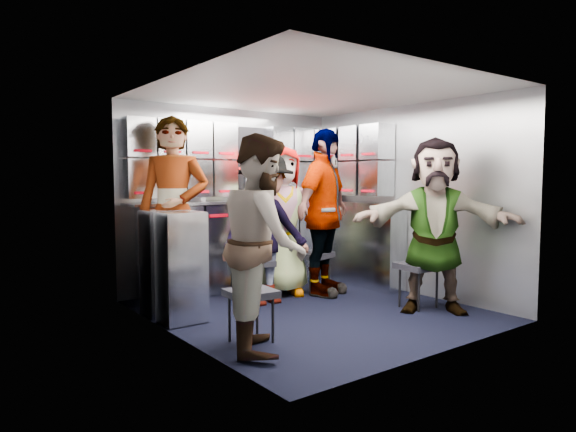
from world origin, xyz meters
TOP-DOWN VIEW (x-y plane):
  - floor at (0.00, 0.00)m, footprint 3.00×3.00m
  - wall_back at (0.00, 1.50)m, footprint 2.80×0.04m
  - wall_left at (-1.40, 0.00)m, footprint 0.04×3.00m
  - wall_right at (1.40, 0.00)m, footprint 0.04×3.00m
  - ceiling at (0.00, 0.00)m, footprint 2.80×3.00m
  - cart_bank_back at (0.00, 1.29)m, footprint 2.68×0.38m
  - cart_bank_left at (-1.19, 0.56)m, footprint 0.38×0.76m
  - counter at (0.00, 1.29)m, footprint 2.68×0.42m
  - locker_bank_back at (0.00, 1.35)m, footprint 2.68×0.28m
  - locker_bank_right at (1.25, 0.70)m, footprint 0.28×1.00m
  - right_cabinet at (1.25, 0.60)m, footprint 0.28×1.20m
  - coffee_niche at (0.18, 1.41)m, footprint 0.46×0.16m
  - red_latch_strip at (0.00, 1.09)m, footprint 2.60×0.02m
  - jump_seat_near_left at (-0.99, -0.46)m, footprint 0.37×0.36m
  - jump_seat_mid_left at (-0.20, 0.68)m, footprint 0.47×0.46m
  - jump_seat_center at (0.19, 0.93)m, footprint 0.41×0.40m
  - jump_seat_mid_right at (0.54, 0.64)m, footprint 0.46×0.45m
  - jump_seat_near_right at (0.93, -0.54)m, footprint 0.41×0.39m
  - attendant_standing at (-1.05, 0.83)m, footprint 0.82×0.78m
  - attendant_arc_a at (-0.99, -0.64)m, footprint 0.93×0.99m
  - attendant_arc_b at (-0.20, 0.50)m, footprint 1.03×0.63m
  - attendant_arc_c at (0.19, 0.75)m, footprint 0.95×0.81m
  - attendant_arc_d at (0.54, 0.46)m, footprint 1.16×0.84m
  - attendant_arc_e at (0.93, -0.72)m, footprint 1.44×1.47m
  - bottle_left at (-0.52, 1.24)m, footprint 0.06×0.06m
  - bottle_mid at (0.07, 1.24)m, footprint 0.07×0.07m
  - bottle_right at (0.72, 1.24)m, footprint 0.07×0.07m
  - cup_left at (-0.93, 1.23)m, footprint 0.09×0.09m
  - cup_right at (1.14, 1.23)m, footprint 0.08×0.08m

SIDE VIEW (x-z plane):
  - floor at x=0.00m, z-range 0.00..0.00m
  - jump_seat_center at x=0.19m, z-range 0.16..0.57m
  - jump_seat_near_left at x=-0.99m, z-range 0.16..0.58m
  - jump_seat_mid_left at x=-0.20m, z-range 0.17..0.60m
  - jump_seat_near_right at x=0.93m, z-range 0.17..0.62m
  - jump_seat_mid_right at x=0.54m, z-range 0.17..0.62m
  - cart_bank_back at x=0.00m, z-range 0.00..0.99m
  - cart_bank_left at x=-1.19m, z-range 0.00..0.99m
  - right_cabinet at x=1.25m, z-range 0.00..1.00m
  - attendant_arc_b at x=-0.20m, z-range 0.00..1.55m
  - attendant_arc_a at x=-0.99m, z-range 0.00..1.61m
  - attendant_arc_c at x=0.19m, z-range 0.00..1.64m
  - attendant_arc_e at x=0.93m, z-range 0.00..1.68m
  - red_latch_strip at x=0.00m, z-range 0.86..0.90m
  - attendant_arc_d at x=0.54m, z-range 0.00..1.83m
  - attendant_standing at x=-1.05m, z-range 0.00..1.88m
  - counter at x=0.00m, z-range 1.00..1.03m
  - wall_back at x=0.00m, z-range 0.00..2.10m
  - wall_left at x=-1.40m, z-range 0.00..2.10m
  - wall_right at x=1.40m, z-range 0.00..2.10m
  - cup_right at x=1.14m, z-range 1.03..1.12m
  - cup_left at x=-0.93m, z-range 1.03..1.14m
  - bottle_right at x=0.72m, z-range 1.03..1.25m
  - bottle_left at x=-0.52m, z-range 1.03..1.27m
  - bottle_mid at x=0.07m, z-range 1.03..1.30m
  - coffee_niche at x=0.18m, z-range 1.05..1.89m
  - locker_bank_back at x=0.00m, z-range 1.08..1.90m
  - locker_bank_right at x=1.25m, z-range 1.08..1.90m
  - ceiling at x=0.00m, z-range 2.09..2.11m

